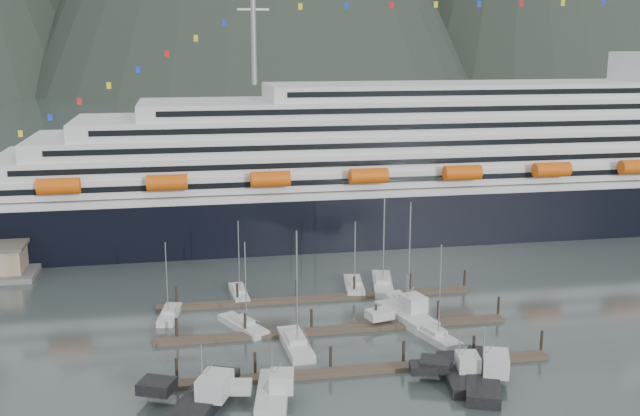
# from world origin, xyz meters

# --- Properties ---
(ground) EXTENTS (1600.00, 1600.00, 0.00)m
(ground) POSITION_xyz_m (0.00, 0.00, 0.00)
(ground) COLOR #3F4B4A
(ground) RESTS_ON ground
(cruise_ship) EXTENTS (210.00, 30.40, 50.30)m
(cruise_ship) POSITION_xyz_m (30.03, 54.94, 12.04)
(cruise_ship) COLOR black
(cruise_ship) RESTS_ON ground
(dock_near) EXTENTS (48.18, 2.28, 3.20)m
(dock_near) POSITION_xyz_m (-4.93, -9.95, 0.31)
(dock_near) COLOR #45392C
(dock_near) RESTS_ON ground
(dock_mid) EXTENTS (48.18, 2.28, 3.20)m
(dock_mid) POSITION_xyz_m (-4.93, 3.05, 0.31)
(dock_mid) COLOR #45392C
(dock_mid) RESTS_ON ground
(dock_far) EXTENTS (48.18, 2.28, 3.20)m
(dock_far) POSITION_xyz_m (-4.93, 16.05, 0.31)
(dock_far) COLOR #45392C
(dock_far) RESTS_ON ground
(sailboat_a) EXTENTS (3.59, 8.31, 11.66)m
(sailboat_a) POSITION_xyz_m (-27.00, 12.53, 0.40)
(sailboat_a) COLOR silver
(sailboat_a) RESTS_ON ground
(sailboat_b) EXTENTS (6.54, 9.67, 12.88)m
(sailboat_b) POSITION_xyz_m (-17.12, 6.32, 0.41)
(sailboat_b) COLOR silver
(sailboat_b) RESTS_ON ground
(sailboat_c) EXTENTS (3.45, 10.74, 16.28)m
(sailboat_c) POSITION_xyz_m (-11.07, -1.55, 0.45)
(sailboat_c) COLOR silver
(sailboat_c) RESTS_ON ground
(sailboat_d) EXTENTS (3.63, 12.12, 16.86)m
(sailboat_d) POSITION_xyz_m (6.82, 9.31, 0.45)
(sailboat_d) COLOR silver
(sailboat_d) RESTS_ON ground
(sailboat_e) EXTENTS (2.72, 8.74, 12.47)m
(sailboat_e) POSITION_xyz_m (-16.53, 19.99, 0.40)
(sailboat_e) COLOR silver
(sailboat_e) RESTS_ON ground
(sailboat_f) EXTENTS (4.13, 9.76, 11.68)m
(sailboat_f) POSITION_xyz_m (1.70, 19.99, 0.42)
(sailboat_f) COLOR silver
(sailboat_f) RESTS_ON ground
(sailboat_g) EXTENTS (5.36, 12.16, 15.27)m
(sailboat_g) POSITION_xyz_m (6.36, 19.99, 0.44)
(sailboat_g) COLOR silver
(sailboat_g) RESTS_ON ground
(sailboat_h) EXTENTS (5.15, 9.50, 13.61)m
(sailboat_h) POSITION_xyz_m (7.27, -2.17, 0.43)
(sailboat_h) COLOR silver
(sailboat_h) RESTS_ON ground
(trawler_a) EXTENTS (11.65, 14.33, 7.69)m
(trawler_a) POSITION_xyz_m (-23.41, -14.94, 0.96)
(trawler_a) COLOR black
(trawler_a) RESTS_ON ground
(trawler_b) EXTENTS (8.11, 10.61, 6.59)m
(trawler_b) POSITION_xyz_m (-15.84, -14.98, 0.86)
(trawler_b) COLOR silver
(trawler_b) RESTS_ON ground
(trawler_c) EXTENTS (11.56, 14.63, 7.30)m
(trawler_c) POSITION_xyz_m (8.47, -14.94, 0.92)
(trawler_c) COLOR black
(trawler_c) RESTS_ON ground
(trawler_d) EXTENTS (8.29, 11.13, 6.36)m
(trawler_d) POSITION_xyz_m (5.93, -13.97, 0.84)
(trawler_d) COLOR black
(trawler_d) RESTS_ON ground
(trawler_e) EXTENTS (9.44, 11.90, 7.37)m
(trawler_e) POSITION_xyz_m (5.56, 5.13, 0.93)
(trawler_e) COLOR silver
(trawler_e) RESTS_ON ground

